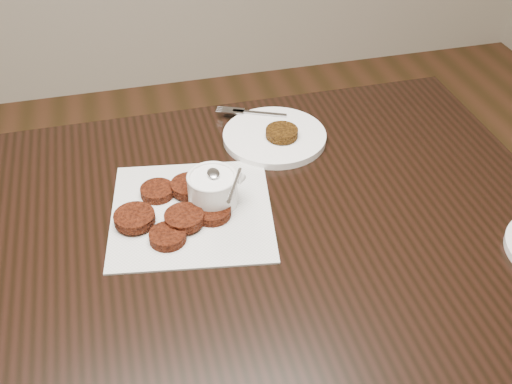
% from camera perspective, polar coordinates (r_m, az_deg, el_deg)
% --- Properties ---
extents(table, '(1.33, 0.85, 0.75)m').
position_cam_1_polar(table, '(1.34, -4.46, -16.25)').
color(table, black).
rests_on(table, floor).
extents(napkin, '(0.33, 0.33, 0.00)m').
position_cam_1_polar(napkin, '(1.10, -6.00, -1.83)').
color(napkin, silver).
rests_on(napkin, table).
extents(sauce_ramekin, '(0.14, 0.14, 0.12)m').
position_cam_1_polar(sauce_ramekin, '(1.08, -4.14, 1.55)').
color(sauce_ramekin, white).
rests_on(sauce_ramekin, napkin).
extents(patty_cluster, '(0.24, 0.24, 0.02)m').
position_cam_1_polar(patty_cluster, '(1.08, -7.58, -2.01)').
color(patty_cluster, maroon).
rests_on(patty_cluster, napkin).
extents(plate_with_patty, '(0.28, 0.28, 0.03)m').
position_cam_1_polar(plate_with_patty, '(1.28, 1.74, 5.47)').
color(plate_with_patty, white).
rests_on(plate_with_patty, table).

